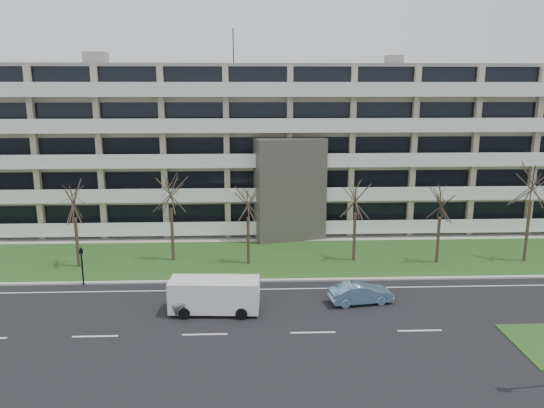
{
  "coord_description": "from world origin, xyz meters",
  "views": [
    {
      "loc": [
        -3.34,
        -27.08,
        13.47
      ],
      "look_at": [
        -1.9,
        10.0,
        5.11
      ],
      "focal_mm": 35.0,
      "sensor_mm": 36.0,
      "label": 1
    }
  ],
  "objects_px": {
    "blue_sedan": "(361,293)",
    "pedestrian_signal": "(82,261)",
    "silver_pickup": "(213,296)",
    "white_van": "(216,293)"
  },
  "relations": [
    {
      "from": "silver_pickup",
      "to": "pedestrian_signal",
      "type": "height_order",
      "value": "pedestrian_signal"
    },
    {
      "from": "pedestrian_signal",
      "to": "white_van",
      "type": "bearing_deg",
      "value": -41.63
    },
    {
      "from": "blue_sedan",
      "to": "white_van",
      "type": "distance_m",
      "value": 9.1
    },
    {
      "from": "silver_pickup",
      "to": "blue_sedan",
      "type": "height_order",
      "value": "silver_pickup"
    },
    {
      "from": "silver_pickup",
      "to": "pedestrian_signal",
      "type": "distance_m",
      "value": 10.11
    },
    {
      "from": "white_van",
      "to": "pedestrian_signal",
      "type": "relative_size",
      "value": 2.04
    },
    {
      "from": "blue_sedan",
      "to": "white_van",
      "type": "relative_size",
      "value": 0.73
    },
    {
      "from": "blue_sedan",
      "to": "pedestrian_signal",
      "type": "xyz_separation_m",
      "value": [
        -18.45,
        3.81,
        1.05
      ]
    },
    {
      "from": "blue_sedan",
      "to": "pedestrian_signal",
      "type": "bearing_deg",
      "value": 68.92
    },
    {
      "from": "silver_pickup",
      "to": "blue_sedan",
      "type": "bearing_deg",
      "value": -101.84
    }
  ]
}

